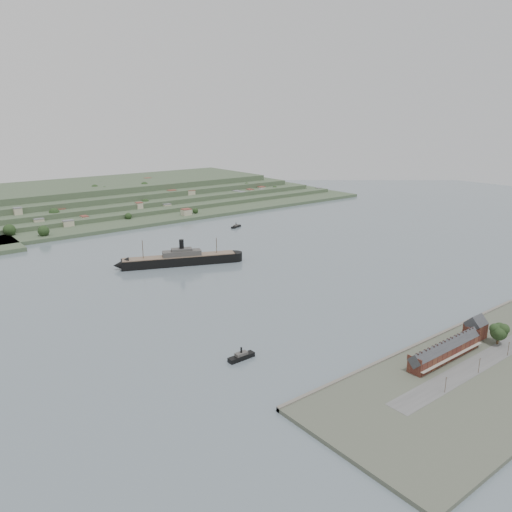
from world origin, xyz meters
TOP-DOWN VIEW (x-y plane):
  - ground at (0.00, 0.00)m, footprint 1400.00×1400.00m
  - near_shore at (0.00, -186.75)m, footprint 220.00×80.00m
  - terrace_row at (-10.00, -168.02)m, footprint 55.60×9.80m
  - gabled_building at (27.50, -164.00)m, footprint 10.40×10.18m
  - far_peninsula at (27.91, 393.10)m, footprint 760.00×309.00m
  - steamship at (-34.00, 76.23)m, footprint 107.13×52.68m
  - tugboat at (-93.12, -98.99)m, footprint 15.61×4.25m
  - ferry_east at (95.15, 166.48)m, footprint 15.86×9.62m
  - fig_tree at (29.81, -176.92)m, footprint 11.52×9.98m

SIDE VIEW (x-z plane):
  - ground at x=0.00m, z-range 0.00..0.00m
  - near_shore at x=0.00m, z-range -0.29..2.31m
  - ferry_east at x=95.15m, z-range -1.49..4.27m
  - tugboat at x=-93.12m, z-range -1.80..5.22m
  - steamship at x=-34.00m, z-range -8.52..18.49m
  - terrace_row at x=-10.00m, z-range 1.30..12.38m
  - gabled_building at x=27.50m, z-range 1.14..15.23m
  - fig_tree at x=29.81m, z-range 3.42..16.28m
  - far_peninsula at x=27.91m, z-range -3.12..26.88m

